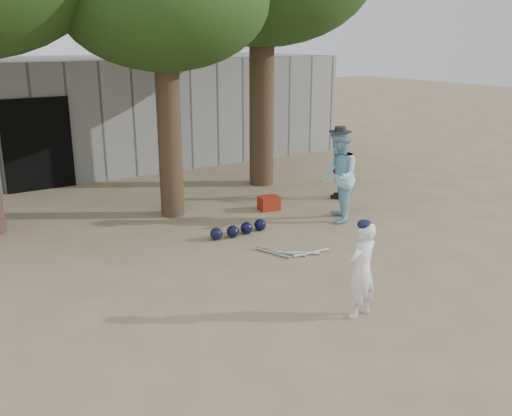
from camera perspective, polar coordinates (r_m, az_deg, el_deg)
ground at (r=8.30m, az=0.26°, el=-8.63°), size 70.00×70.00×0.00m
boy_player at (r=7.56m, az=10.55°, el=-6.13°), size 0.52×0.39×1.31m
spectator_blue at (r=11.36m, az=8.24°, el=3.14°), size 1.08×1.13×1.84m
spectator_dark at (r=13.10m, az=8.43°, el=4.00°), size 0.89×0.72×1.42m
red_bag at (r=12.18m, az=1.30°, el=0.49°), size 0.47×0.38×0.30m
back_building at (r=17.24m, az=-19.07°, el=8.98°), size 16.00×5.24×3.00m
helmet_row at (r=10.63m, az=-1.69°, el=-2.15°), size 1.19×0.29×0.23m
bat_pile at (r=9.77m, az=3.62°, el=-4.47°), size 1.04×0.84×0.06m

